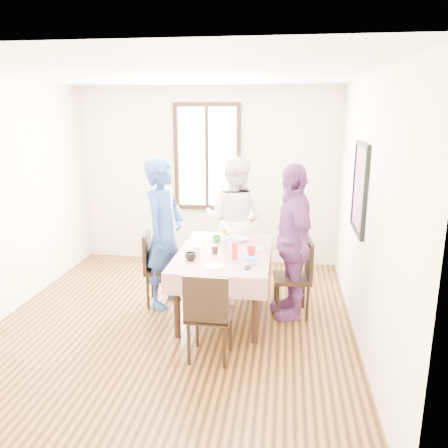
{
  "coord_description": "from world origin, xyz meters",
  "views": [
    {
      "loc": [
        1.2,
        -4.54,
        2.36
      ],
      "look_at": [
        0.52,
        0.33,
        1.1
      ],
      "focal_mm": 35.99,
      "sensor_mm": 36.0,
      "label": 1
    }
  ],
  "objects_px": {
    "chair_near": "(210,314)",
    "person_left": "(164,234)",
    "person_far": "(235,221)",
    "chair_left": "(163,269)",
    "chair_far": "(235,250)",
    "chair_right": "(292,278)",
    "dining_table": "(225,282)",
    "person_right": "(291,241)"
  },
  "relations": [
    {
      "from": "chair_near",
      "to": "person_left",
      "type": "xyz_separation_m",
      "value": [
        -0.76,
        1.17,
        0.45
      ]
    },
    {
      "from": "chair_near",
      "to": "person_far",
      "type": "xyz_separation_m",
      "value": [
        0.0,
        2.04,
        0.42
      ]
    },
    {
      "from": "chair_left",
      "to": "person_left",
      "type": "relative_size",
      "value": 0.5
    },
    {
      "from": "chair_far",
      "to": "person_far",
      "type": "relative_size",
      "value": 0.52
    },
    {
      "from": "chair_right",
      "to": "person_far",
      "type": "bearing_deg",
      "value": 33.74
    },
    {
      "from": "dining_table",
      "to": "person_right",
      "type": "relative_size",
      "value": 0.83
    },
    {
      "from": "person_far",
      "to": "dining_table",
      "type": "bearing_deg",
      "value": 103.78
    },
    {
      "from": "dining_table",
      "to": "chair_far",
      "type": "bearing_deg",
      "value": 90.0
    },
    {
      "from": "dining_table",
      "to": "chair_right",
      "type": "xyz_separation_m",
      "value": [
        0.78,
        0.05,
        0.08
      ]
    },
    {
      "from": "dining_table",
      "to": "chair_near",
      "type": "bearing_deg",
      "value": -90.0
    },
    {
      "from": "chair_right",
      "to": "person_right",
      "type": "xyz_separation_m",
      "value": [
        -0.02,
        0.0,
        0.44
      ]
    },
    {
      "from": "chair_right",
      "to": "chair_near",
      "type": "distance_m",
      "value": 1.33
    },
    {
      "from": "chair_far",
      "to": "person_far",
      "type": "bearing_deg",
      "value": 81.77
    },
    {
      "from": "chair_left",
      "to": "person_far",
      "type": "bearing_deg",
      "value": 130.13
    },
    {
      "from": "chair_far",
      "to": "chair_near",
      "type": "xyz_separation_m",
      "value": [
        0.0,
        -2.05,
        0.0
      ]
    },
    {
      "from": "dining_table",
      "to": "person_right",
      "type": "bearing_deg",
      "value": 3.5
    },
    {
      "from": "chair_near",
      "to": "chair_right",
      "type": "bearing_deg",
      "value": 55.93
    },
    {
      "from": "chair_far",
      "to": "person_right",
      "type": "height_order",
      "value": "person_right"
    },
    {
      "from": "person_left",
      "to": "chair_far",
      "type": "bearing_deg",
      "value": -25.96
    },
    {
      "from": "chair_near",
      "to": "person_far",
      "type": "relative_size",
      "value": 0.52
    },
    {
      "from": "person_right",
      "to": "dining_table",
      "type": "bearing_deg",
      "value": -101.15
    },
    {
      "from": "dining_table",
      "to": "chair_right",
      "type": "bearing_deg",
      "value": 3.41
    },
    {
      "from": "dining_table",
      "to": "chair_left",
      "type": "height_order",
      "value": "chair_left"
    },
    {
      "from": "person_left",
      "to": "person_right",
      "type": "distance_m",
      "value": 1.53
    },
    {
      "from": "chair_left",
      "to": "person_far",
      "type": "distance_m",
      "value": 1.24
    },
    {
      "from": "chair_left",
      "to": "chair_far",
      "type": "distance_m",
      "value": 1.18
    },
    {
      "from": "dining_table",
      "to": "chair_far",
      "type": "relative_size",
      "value": 1.64
    },
    {
      "from": "chair_left",
      "to": "person_right",
      "type": "bearing_deg",
      "value": 78.76
    },
    {
      "from": "chair_right",
      "to": "person_right",
      "type": "bearing_deg",
      "value": 84.55
    },
    {
      "from": "dining_table",
      "to": "chair_far",
      "type": "distance_m",
      "value": 1.03
    },
    {
      "from": "person_left",
      "to": "person_right",
      "type": "xyz_separation_m",
      "value": [
        1.53,
        -0.09,
        -0.01
      ]
    },
    {
      "from": "chair_far",
      "to": "chair_near",
      "type": "relative_size",
      "value": 1.0
    },
    {
      "from": "dining_table",
      "to": "person_right",
      "type": "height_order",
      "value": "person_right"
    },
    {
      "from": "person_far",
      "to": "chair_far",
      "type": "bearing_deg",
      "value": -76.22
    },
    {
      "from": "chair_left",
      "to": "person_left",
      "type": "bearing_deg",
      "value": 82.21
    },
    {
      "from": "dining_table",
      "to": "chair_near",
      "type": "relative_size",
      "value": 1.64
    },
    {
      "from": "chair_far",
      "to": "person_far",
      "type": "distance_m",
      "value": 0.42
    },
    {
      "from": "dining_table",
      "to": "person_far",
      "type": "height_order",
      "value": "person_far"
    },
    {
      "from": "chair_right",
      "to": "chair_near",
      "type": "bearing_deg",
      "value": 138.41
    },
    {
      "from": "person_left",
      "to": "person_far",
      "type": "height_order",
      "value": "person_left"
    },
    {
      "from": "chair_far",
      "to": "chair_right",
      "type": "bearing_deg",
      "value": 120.42
    },
    {
      "from": "chair_right",
      "to": "person_left",
      "type": "bearing_deg",
      "value": 81.1
    }
  ]
}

